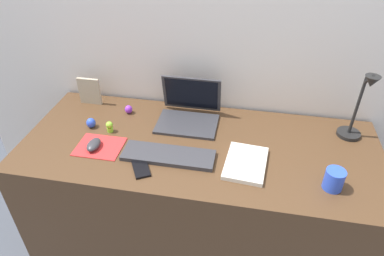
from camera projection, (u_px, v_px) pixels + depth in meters
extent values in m
plane|color=#474C56|center=(198.00, 243.00, 2.05)|extent=(6.00, 6.00, 0.00)
cube|color=silver|center=(211.00, 99.00, 1.91)|extent=(2.87, 0.05, 1.52)
cube|color=#4C331E|center=(198.00, 200.00, 1.83)|extent=(1.67, 0.69, 0.74)
cube|color=#333338|center=(187.00, 124.00, 1.74)|extent=(0.30, 0.21, 0.01)
cube|color=#333338|center=(192.00, 94.00, 1.78)|extent=(0.30, 0.05, 0.20)
cube|color=black|center=(191.00, 94.00, 1.77)|extent=(0.27, 0.04, 0.17)
cube|color=#333338|center=(168.00, 155.00, 1.54)|extent=(0.41, 0.13, 0.02)
cube|color=red|center=(100.00, 147.00, 1.60)|extent=(0.21, 0.17, 0.00)
ellipsoid|color=#333338|center=(94.00, 145.00, 1.58)|extent=(0.06, 0.10, 0.03)
cube|color=black|center=(141.00, 167.00, 1.48)|extent=(0.12, 0.14, 0.01)
cylinder|color=black|center=(348.00, 134.00, 1.67)|extent=(0.11, 0.11, 0.02)
cylinder|color=black|center=(357.00, 106.00, 1.58)|extent=(0.01, 0.01, 0.29)
cylinder|color=black|center=(369.00, 79.00, 1.46)|extent=(0.01, 0.08, 0.08)
cone|color=black|center=(372.00, 82.00, 1.43)|extent=(0.06, 0.06, 0.05)
cube|color=silver|center=(246.00, 163.00, 1.49)|extent=(0.19, 0.25, 0.02)
cube|color=#B2A58C|center=(90.00, 91.00, 1.87)|extent=(0.12, 0.02, 0.15)
cylinder|color=blue|center=(334.00, 180.00, 1.36)|extent=(0.08, 0.08, 0.09)
ellipsoid|color=blue|center=(91.00, 123.00, 1.72)|extent=(0.04, 0.04, 0.05)
ellipsoid|color=purple|center=(129.00, 109.00, 1.82)|extent=(0.04, 0.04, 0.04)
cylinder|color=#8CDB33|center=(110.00, 129.00, 1.69)|extent=(0.03, 0.03, 0.03)
sphere|color=#8CDB33|center=(109.00, 125.00, 1.68)|extent=(0.03, 0.03, 0.03)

